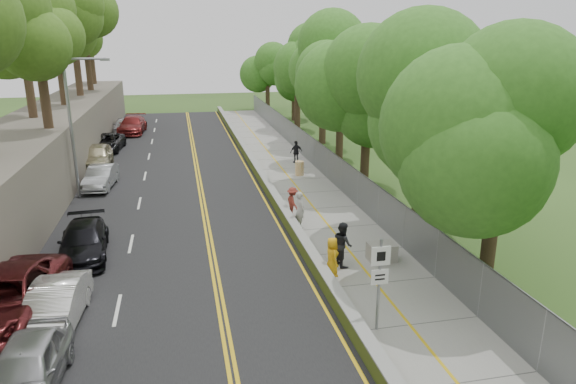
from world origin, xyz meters
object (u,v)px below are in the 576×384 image
object	(u,v)px
car_0	(27,369)
construction_barrel	(300,168)
streetlight	(74,118)
car_1	(54,307)
painter_0	(332,257)
person_far	(296,152)
car_2	(5,299)
signpost	(380,275)
concrete_block	(382,252)

from	to	relation	value
car_0	construction_barrel	bearing A→B (deg)	61.01
streetlight	car_1	bearing A→B (deg)	-84.30
painter_0	person_far	bearing A→B (deg)	-13.44
car_2	signpost	bearing A→B (deg)	-8.40
car_1	person_far	distance (m)	23.78
signpost	construction_barrel	distance (m)	19.17
construction_barrel	car_1	xyz separation A→B (m)	(-12.00, -16.66, 0.20)
concrete_block	painter_0	world-z (taller)	painter_0
concrete_block	painter_0	xyz separation A→B (m)	(-2.45, -0.93, 0.42)
concrete_block	car_0	bearing A→B (deg)	-154.25
person_far	construction_barrel	bearing A→B (deg)	65.39
streetlight	signpost	world-z (taller)	streetlight
signpost	person_far	xyz separation A→B (m)	(2.52, 22.54, -1.09)
car_0	car_1	distance (m)	3.30
streetlight	construction_barrel	world-z (taller)	streetlight
car_1	car_2	distance (m)	1.71
streetlight	concrete_block	bearing A→B (deg)	-41.47
streetlight	car_2	xyz separation A→B (m)	(-0.14, -14.06, -3.76)
car_1	person_far	bearing A→B (deg)	62.12
streetlight	car_0	distance (m)	18.43
streetlight	construction_barrel	distance (m)	14.22
streetlight	car_0	bearing A→B (deg)	-85.34
signpost	construction_barrel	world-z (taller)	signpost
car_1	car_2	xyz separation A→B (m)	(-1.60, 0.60, 0.15)
car_1	painter_0	xyz separation A→B (m)	(9.75, 1.66, 0.10)
car_0	person_far	bearing A→B (deg)	63.86
streetlight	concrete_block	distance (m)	18.71
signpost	painter_0	distance (m)	4.18
person_far	car_1	bearing A→B (deg)	42.72
car_0	painter_0	xyz separation A→B (m)	(9.75, 4.96, 0.08)
signpost	car_0	world-z (taller)	signpost
car_2	person_far	size ratio (longest dim) A/B	3.68
streetlight	signpost	size ratio (longest dim) A/B	2.58
concrete_block	car_1	bearing A→B (deg)	-168.03
signpost	car_1	world-z (taller)	signpost
streetlight	car_2	size ratio (longest dim) A/B	1.32
car_2	painter_0	distance (m)	11.40
car_0	car_2	world-z (taller)	car_2
streetlight	car_2	bearing A→B (deg)	-90.56
streetlight	car_0	xyz separation A→B (m)	(1.46, -17.96, -3.88)
streetlight	signpost	xyz separation A→B (m)	(11.51, -17.02, -2.68)
construction_barrel	car_0	size ratio (longest dim) A/B	0.23
signpost	concrete_block	distance (m)	5.61
streetlight	person_far	xyz separation A→B (m)	(14.04, 5.52, -3.77)
car_2	painter_0	bearing A→B (deg)	11.17
concrete_block	signpost	bearing A→B (deg)	-113.51
painter_0	streetlight	bearing A→B (deg)	36.01
construction_barrel	car_2	size ratio (longest dim) A/B	0.16
car_2	construction_barrel	bearing A→B (deg)	55.56
signpost	concrete_block	xyz separation A→B (m)	(2.15, 4.94, -1.54)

